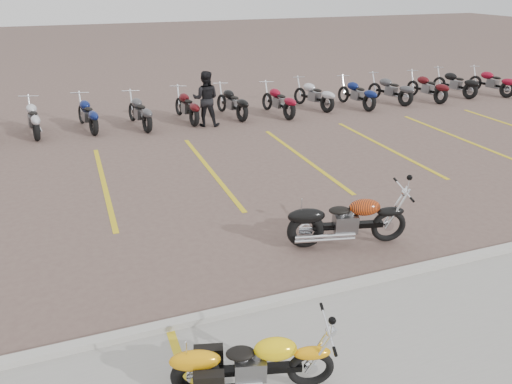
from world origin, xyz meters
TOP-DOWN VIEW (x-y plane):
  - ground at (0.00, 0.00)m, footprint 100.00×100.00m
  - curb at (0.00, -2.00)m, footprint 60.00×0.18m
  - parking_stripes at (0.00, 4.00)m, footprint 38.00×5.50m
  - yellow_cruiser at (-1.61, -3.49)m, footprint 1.94×0.64m
  - flame_cruiser at (1.28, -0.70)m, footprint 2.25×0.68m
  - person_b at (1.05, 8.14)m, footprint 1.09×0.99m
  - bg_bike_row at (3.00, 8.83)m, footprint 22.48×2.09m

SIDE VIEW (x-z plane):
  - ground at x=0.00m, z-range 0.00..0.00m
  - parking_stripes at x=0.00m, z-range 0.00..0.01m
  - curb at x=0.00m, z-range 0.00..0.12m
  - yellow_cruiser at x=-1.61m, z-range 0.00..0.81m
  - flame_cruiser at x=1.28m, z-range 0.00..0.94m
  - bg_bike_row at x=3.00m, z-range 0.00..1.10m
  - person_b at x=1.05m, z-range 0.00..1.84m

